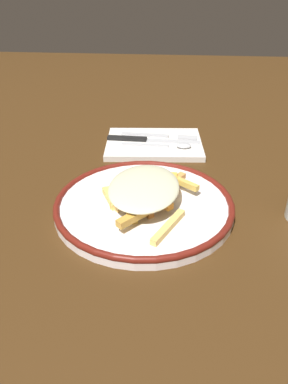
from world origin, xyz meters
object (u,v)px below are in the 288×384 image
object	(u,v)px
fork	(159,136)
spoon	(168,145)
fries_heap	(145,190)
napkin	(153,144)
knife	(145,140)
plate	(144,205)

from	to	relation	value
fork	spoon	world-z (taller)	spoon
fork	fries_heap	bearing A→B (deg)	-1.57
napkin	fork	bearing A→B (deg)	155.84
napkin	fork	size ratio (longest dim) A/B	1.21
fork	spoon	distance (m)	0.06
napkin	spoon	xyz separation A→B (m)	(0.03, 0.03, 0.01)
spoon	napkin	bearing A→B (deg)	-129.41
napkin	knife	bearing A→B (deg)	-91.75
plate	spoon	world-z (taller)	spoon
spoon	fries_heap	bearing A→B (deg)	-7.44
plate	napkin	bearing A→B (deg)	-179.64
knife	plate	bearing A→B (deg)	4.47
plate	knife	distance (m)	0.26
plate	fork	xyz separation A→B (m)	(-0.29, 0.01, 0.00)
fries_heap	spoon	world-z (taller)	fries_heap
fries_heap	fork	distance (m)	0.29
fork	knife	xyz separation A→B (m)	(0.03, -0.03, 0.00)
napkin	knife	world-z (taller)	knife
napkin	plate	bearing A→B (deg)	0.36
plate	fork	world-z (taller)	plate
knife	spoon	xyz separation A→B (m)	(0.03, 0.05, 0.00)
fries_heap	napkin	bearing A→B (deg)	-179.09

